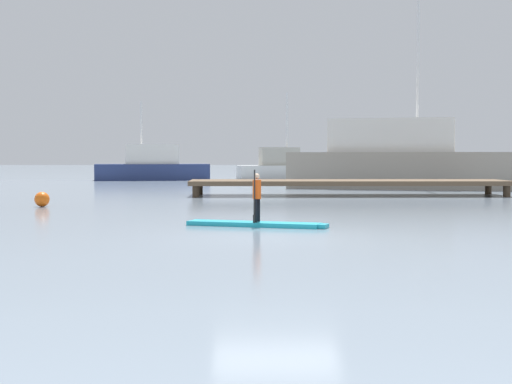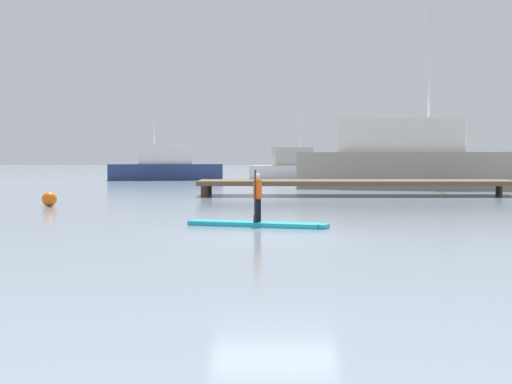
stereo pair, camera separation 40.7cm
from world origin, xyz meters
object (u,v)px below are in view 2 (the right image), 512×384
object	(u,v)px
paddleboard_near	(258,224)
motor_boat_small_navy	(165,166)
paddler_child_solo	(257,195)
fishing_boat_green_midground	(299,168)
mooring_buoy_mid	(49,199)
fishing_boat_white_large	(423,161)

from	to	relation	value
paddleboard_near	motor_boat_small_navy	size ratio (longest dim) A/B	0.42
paddleboard_near	paddler_child_solo	distance (m)	0.67
paddler_child_solo	fishing_boat_green_midground	xyz separation A→B (m)	(2.71, 36.24, 0.05)
motor_boat_small_navy	mooring_buoy_mid	bearing A→B (deg)	-90.66
paddler_child_solo	fishing_boat_white_large	size ratio (longest dim) A/B	0.09
paddler_child_solo	fishing_boat_white_large	distance (m)	21.63
fishing_boat_white_large	fishing_boat_green_midground	size ratio (longest dim) A/B	1.76
fishing_boat_green_midground	mooring_buoy_mid	world-z (taller)	fishing_boat_green_midground
paddler_child_solo	motor_boat_small_navy	bearing A→B (deg)	100.80
paddleboard_near	mooring_buoy_mid	distance (m)	9.46
fishing_boat_white_large	motor_boat_small_navy	world-z (taller)	fishing_boat_white_large
fishing_boat_green_midground	paddler_child_solo	bearing A→B (deg)	-94.27
paddleboard_near	fishing_boat_green_midground	world-z (taller)	fishing_boat_green_midground
paddler_child_solo	fishing_boat_white_large	bearing A→B (deg)	68.44
motor_boat_small_navy	mooring_buoy_mid	xyz separation A→B (m)	(-0.30, -26.31, -0.67)
fishing_boat_green_midground	motor_boat_small_navy	bearing A→B (deg)	-160.68
motor_boat_small_navy	paddler_child_solo	bearing A→B (deg)	-79.20
fishing_boat_white_large	mooring_buoy_mid	bearing A→B (deg)	-137.52
fishing_boat_white_large	paddler_child_solo	bearing A→B (deg)	-111.56
fishing_boat_green_midground	fishing_boat_white_large	bearing A→B (deg)	-72.02
paddleboard_near	fishing_boat_white_large	bearing A→B (deg)	68.44
paddleboard_near	fishing_boat_white_large	distance (m)	21.65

